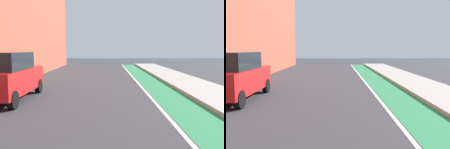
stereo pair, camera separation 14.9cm
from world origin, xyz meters
TOP-DOWN VIEW (x-y plane):
  - ground_plane at (0.00, 16.22)m, footprint 88.99×88.99m
  - bike_lane_paint at (3.59, 18.22)m, footprint 1.60×40.45m
  - lane_divider_stripe at (2.69, 18.22)m, footprint 0.12×40.45m
  - sidewalk_right at (5.69, 18.22)m, footprint 2.60×40.45m
  - parked_suv_red at (-3.34, 15.92)m, footprint 1.84×4.40m

SIDE VIEW (x-z plane):
  - ground_plane at x=0.00m, z-range 0.00..0.00m
  - bike_lane_paint at x=3.59m, z-range 0.00..0.00m
  - lane_divider_stripe at x=2.69m, z-range 0.00..0.00m
  - sidewalk_right at x=5.69m, z-range 0.00..0.14m
  - parked_suv_red at x=-3.34m, z-range 0.03..2.01m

